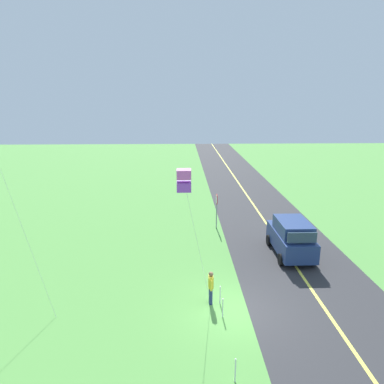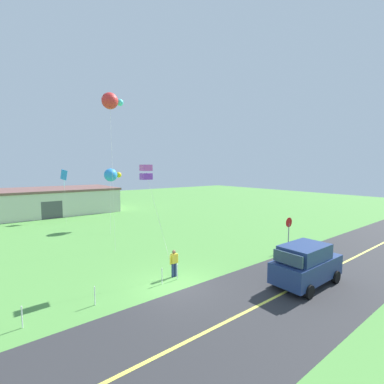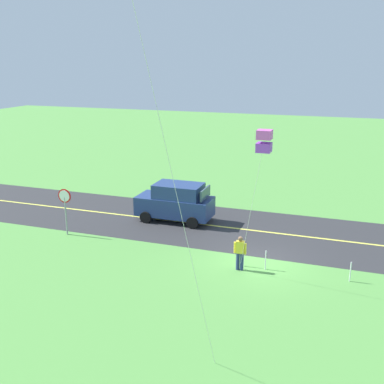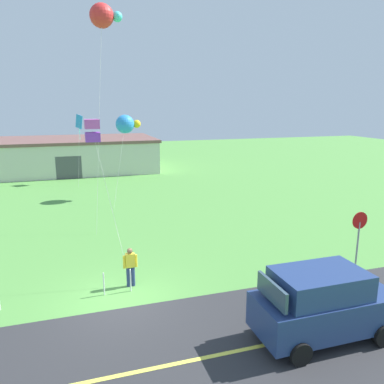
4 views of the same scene
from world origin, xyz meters
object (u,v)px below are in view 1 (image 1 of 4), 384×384
Objects in this scene: car_suv_foreground at (291,237)px; person_adult_near at (211,286)px; kite_red_low at (184,181)px; stop_sign at (217,204)px.

car_suv_foreground reaches higher than person_adult_near.
kite_red_low is (-6.20, 6.48, 4.96)m from car_suv_foreground.
car_suv_foreground is at bearing -139.66° from stop_sign.
car_suv_foreground is 1.72× the size of stop_sign.
car_suv_foreground is at bearing -46.27° from kite_red_low.
person_adult_near is at bearing -47.94° from kite_red_low.
stop_sign is (4.76, 4.04, 0.65)m from car_suv_foreground.
kite_red_low is at bearing 167.44° from stop_sign.
person_adult_near is (-9.86, 1.23, -0.94)m from stop_sign.
car_suv_foreground is 7.34m from person_adult_near.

